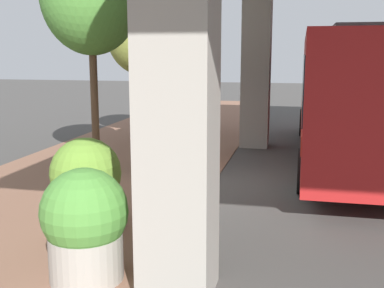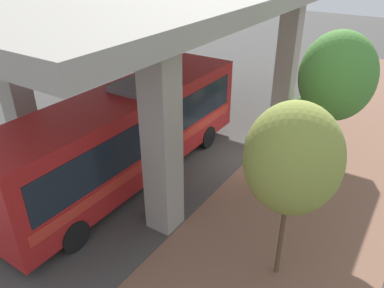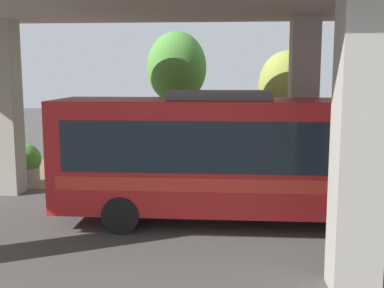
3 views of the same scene
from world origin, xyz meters
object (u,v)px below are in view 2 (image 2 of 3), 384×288
street_tree_near (293,159)px  street_tree_far (337,77)px  fire_hydrant (270,147)px  planter_middle (271,163)px  bus (129,130)px  planter_back (306,109)px  planter_front (311,124)px

street_tree_near → street_tree_far: street_tree_far is taller
fire_hydrant → planter_middle: bearing=112.8°
bus → planter_back: size_ratio=7.28×
fire_hydrant → planter_back: (-0.14, -4.25, 0.26)m
street_tree_near → planter_middle: bearing=-64.4°
planter_middle → street_tree_near: 5.49m
bus → planter_middle: 5.53m
planter_front → planter_back: size_ratio=1.05×
planter_middle → planter_back: bearing=-84.5°
planter_front → street_tree_near: 9.02m
fire_hydrant → street_tree_near: bearing=114.8°
planter_back → fire_hydrant: bearing=88.2°
bus → planter_back: (-4.12, -8.57, -1.23)m
planter_front → planter_middle: size_ratio=1.05×
fire_hydrant → planter_middle: 1.83m
planter_back → street_tree_near: (-2.57, 10.10, 2.94)m
bus → street_tree_near: 7.06m
fire_hydrant → street_tree_far: size_ratio=0.18×
planter_front → planter_middle: 4.19m
fire_hydrant → planter_back: bearing=-91.8°
planter_back → street_tree_far: bearing=112.5°
planter_back → street_tree_far: 7.04m
bus → fire_hydrant: bearing=-132.6°
street_tree_far → planter_back: bearing=-67.5°
bus → planter_middle: size_ratio=7.29×
fire_hydrant → street_tree_near: (-2.70, 5.85, 3.19)m
street_tree_near → bus: bearing=-12.8°
planter_middle → street_tree_near: size_ratio=0.30×
planter_front → street_tree_far: (-1.52, 3.83, 3.57)m
planter_middle → bus: bearing=29.6°
bus → street_tree_far: size_ratio=1.93×
bus → planter_front: bus is taller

